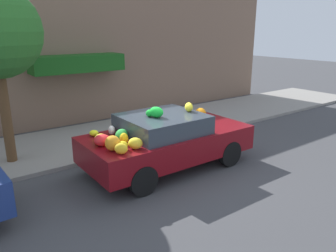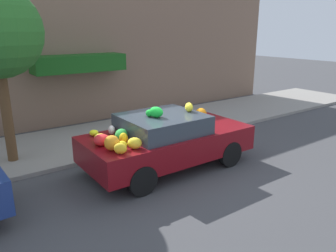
# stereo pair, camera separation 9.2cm
# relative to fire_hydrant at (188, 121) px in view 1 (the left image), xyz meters

# --- Properties ---
(ground_plane) EXTENTS (60.00, 60.00, 0.00)m
(ground_plane) POSITION_rel_fire_hydrant_xyz_m (-2.02, -1.46, -0.45)
(ground_plane) COLOR #424244
(sidewalk_curb) EXTENTS (24.00, 3.20, 0.10)m
(sidewalk_curb) POSITION_rel_fire_hydrant_xyz_m (-2.02, 1.24, -0.40)
(sidewalk_curb) COLOR gray
(sidewalk_curb) RESTS_ON ground
(building_facade) EXTENTS (18.00, 1.20, 5.08)m
(building_facade) POSITION_rel_fire_hydrant_xyz_m (-2.03, 3.46, 2.07)
(building_facade) COLOR #846651
(building_facade) RESTS_ON ground
(fire_hydrant) EXTENTS (0.20, 0.20, 0.70)m
(fire_hydrant) POSITION_rel_fire_hydrant_xyz_m (0.00, 0.00, 0.00)
(fire_hydrant) COLOR red
(fire_hydrant) RESTS_ON sidewalk_curb
(art_car) EXTENTS (4.07, 1.90, 1.59)m
(art_car) POSITION_rel_fire_hydrant_xyz_m (-2.08, -1.68, 0.28)
(art_car) COLOR maroon
(art_car) RESTS_ON ground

